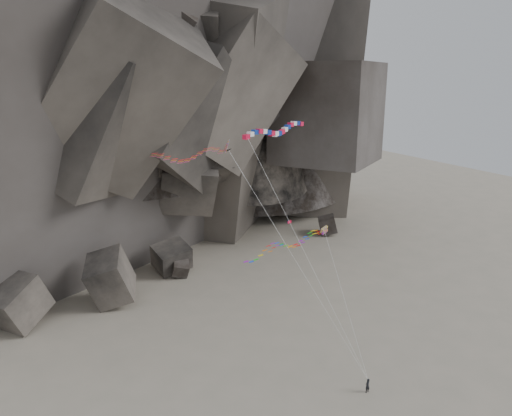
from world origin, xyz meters
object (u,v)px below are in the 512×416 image
banner_kite (276,131)px  pennant_kite (305,253)px  parafoil_kite (284,245)px  kite_flyer (368,384)px  delta_kite (188,155)px

banner_kite → pennant_kite: bearing=-81.0°
banner_kite → parafoil_kite: banner_kite is taller
parafoil_kite → pennant_kite: pennant_kite is taller
kite_flyer → banner_kite: banner_kite is taller
kite_flyer → pennant_kite: size_ratio=0.12×
kite_flyer → delta_kite: size_ratio=0.07×
delta_kite → parafoil_kite: bearing=27.6°
delta_kite → banner_kite: bearing=38.8°
parafoil_kite → pennant_kite: size_ratio=0.92×
kite_flyer → parafoil_kite: parafoil_kite is taller
banner_kite → delta_kite: bearing=171.4°
delta_kite → parafoil_kite: 18.01m
kite_flyer → pennant_kite: 17.49m
kite_flyer → delta_kite: bearing=-33.2°
delta_kite → parafoil_kite: size_ratio=1.82×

